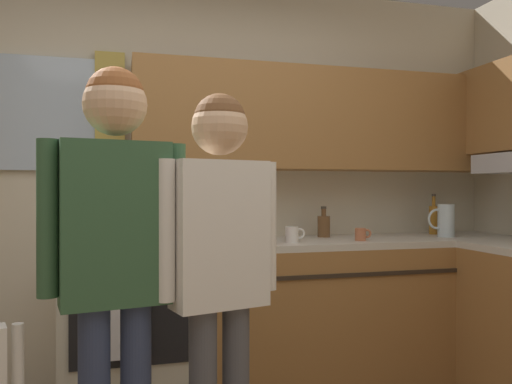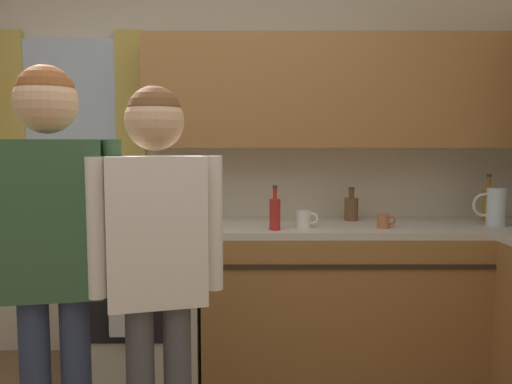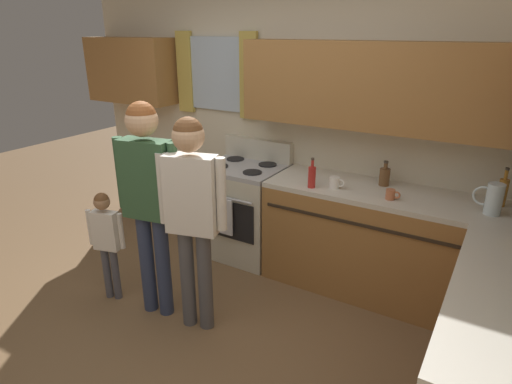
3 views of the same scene
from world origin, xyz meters
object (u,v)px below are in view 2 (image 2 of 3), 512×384
Objects in this scene: bottle_oil_amber at (487,203)px; adult_in_plaid at (156,247)px; water_pitcher at (494,206)px; bottle_squat_brown at (350,208)px; adult_holding_child at (50,236)px; mug_ceramic_white at (303,219)px; stove_oven at (142,296)px; bottle_sauce_red at (274,213)px; cup_terracotta at (383,221)px.

adult_in_plaid reaches higher than bottle_oil_amber.
water_pitcher is 2.05m from adult_in_plaid.
bottle_squat_brown is 0.72× the size of bottle_oil_amber.
adult_holding_child reaches higher than water_pitcher.
adult_holding_child is (-1.01, -1.03, 0.09)m from mug_ceramic_white.
stove_oven is at bearing -176.29° from bottle_oil_amber.
bottle_squat_brown is 0.60m from bottle_sauce_red.
mug_ceramic_white is at bearing 178.44° from cup_terracotta.
bottle_sauce_red is 1.28m from water_pitcher.
mug_ceramic_white is (-1.16, -0.27, -0.06)m from bottle_oil_amber.
stove_oven reaches higher than mug_ceramic_white.
water_pitcher is at bearing -103.62° from bottle_oil_amber.
bottle_sauce_red is 1.37m from bottle_oil_amber.
bottle_squat_brown is at bearing 36.07° from bottle_sauce_red.
adult_holding_child reaches higher than adult_in_plaid.
stove_oven is 1.37m from bottle_squat_brown.
bottle_squat_brown is at bearing 179.79° from bottle_oil_amber.
cup_terracotta is 0.87× the size of mug_ceramic_white.
water_pitcher is at bearing -14.19° from bottle_squat_brown.
mug_ceramic_white is 0.08× the size of adult_holding_child.
cup_terracotta is (0.13, -0.29, -0.04)m from bottle_squat_brown.
bottle_oil_amber is 2.63× the size of cup_terracotta.
bottle_oil_amber is at bearing 13.20° from mug_ceramic_white.
adult_in_plaid is at bearing -122.26° from mug_ceramic_white.
adult_holding_child is (-1.46, -1.02, 0.10)m from cup_terracotta.
adult_in_plaid reaches higher than stove_oven.
mug_ceramic_white is at bearing -166.80° from bottle_oil_amber.
water_pitcher reaches higher than stove_oven.
bottle_sauce_red reaches higher than water_pitcher.
adult_in_plaid is (-0.64, -1.01, 0.04)m from mug_ceramic_white.
bottle_squat_brown is 0.84m from bottle_oil_amber.
bottle_squat_brown is at bearing 165.81° from water_pitcher.
water_pitcher is (1.11, 0.07, 0.06)m from mug_ceramic_white.
adult_in_plaid is (-1.74, -1.08, -0.02)m from water_pitcher.
bottle_squat_brown is 0.32m from cup_terracotta.
stove_oven reaches higher than cup_terracotta.
bottle_squat_brown is 1.59m from adult_in_plaid.
bottle_sauce_red is at bearing -143.93° from bottle_squat_brown.
adult_holding_child is at bearing -149.04° from bottle_oil_amber.
adult_holding_child is (-0.06, -1.16, 0.57)m from stove_oven.
bottle_squat_brown reaches higher than stove_oven.
adult_holding_child is at bearing -131.60° from bottle_sauce_red.
cup_terracotta is at bearing 6.11° from bottle_sauce_red.
stove_oven is 1.48m from cup_terracotta.
bottle_sauce_red reaches higher than stove_oven.
stove_oven is 4.48× the size of bottle_sauce_red.
adult_holding_child is (-2.17, -1.30, 0.03)m from bottle_oil_amber.
mug_ceramic_white reaches higher than cup_terracotta.
adult_in_plaid reaches higher than cup_terracotta.
stove_oven is 2.18m from bottle_oil_amber.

